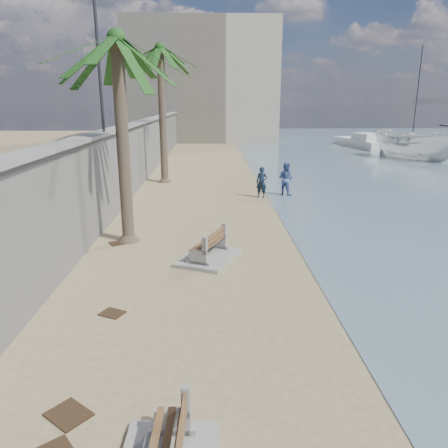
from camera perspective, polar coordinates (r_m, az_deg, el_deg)
name	(u,v)px	position (r m, az deg, el deg)	size (l,w,h in m)	color
ground_plane	(269,421)	(7.42, 5.86, -24.24)	(140.00, 140.00, 0.00)	#9E8861
seawall	(137,155)	(26.18, -11.27, 8.82)	(0.45, 70.00, 3.50)	gray
wall_cap	(136,123)	(26.03, -11.48, 12.76)	(0.80, 70.00, 0.12)	gray
end_building	(202,83)	(57.69, -2.85, 17.93)	(18.00, 12.00, 14.00)	#B7AA93
bench_far	(209,247)	(13.56, -2.03, -3.07)	(2.17, 2.54, 0.90)	gray
palm_mid	(116,40)	(15.18, -13.87, 22.25)	(5.00, 5.00, 7.58)	brown
palm_back	(160,50)	(26.76, -8.34, 21.61)	(5.00, 5.00, 8.60)	brown
streetlight	(98,49)	(18.24, -16.16, 21.08)	(0.28, 0.28, 5.12)	#2D2D33
person_a	(262,180)	(22.36, 4.95, 5.73)	(0.65, 0.44, 1.80)	#121F32
person_b	(286,177)	(23.13, 8.07, 6.09)	(0.92, 0.71, 1.90)	#4A5F99
boat_cruiser	(415,143)	(40.83, 23.65, 9.65)	(2.98, 3.07, 3.51)	silver
yacht_far	(362,143)	(50.70, 17.59, 10.02)	(9.33, 2.61, 1.50)	silver
sailboat_west	(412,141)	(55.45, 23.33, 9.92)	(5.46, 5.34, 10.80)	silver
debris_b	(69,414)	(7.87, -19.64, -22.39)	(0.65, 0.52, 0.03)	#382616
debris_c	(119,243)	(15.62, -13.53, -2.41)	(0.62, 0.49, 0.03)	#382616
debris_d	(112,313)	(10.66, -14.38, -11.22)	(0.53, 0.43, 0.03)	#382616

